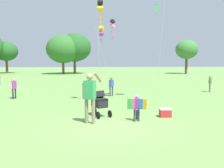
# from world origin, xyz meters

# --- Properties ---
(ground_plane) EXTENTS (120.00, 120.00, 0.00)m
(ground_plane) POSITION_xyz_m (0.00, 0.00, 0.00)
(ground_plane) COLOR #668E47
(treeline_distant) EXTENTS (37.53, 7.20, 6.20)m
(treeline_distant) POSITION_xyz_m (-10.95, 29.65, 3.73)
(treeline_distant) COLOR brown
(treeline_distant) RESTS_ON ground
(child_with_butterfly_kite) EXTENTS (0.71, 0.37, 1.00)m
(child_with_butterfly_kite) POSITION_xyz_m (1.14, 0.45, 0.60)
(child_with_butterfly_kite) COLOR #33384C
(child_with_butterfly_kite) RESTS_ON ground
(person_adult_flyer) EXTENTS (0.71, 0.52, 1.87)m
(person_adult_flyer) POSITION_xyz_m (-0.57, 0.25, 1.08)
(person_adult_flyer) COLOR #7F705B
(person_adult_flyer) RESTS_ON ground
(stroller) EXTENTS (0.83, 1.10, 1.03)m
(stroller) POSITION_xyz_m (-0.23, 1.37, 0.61)
(stroller) COLOR black
(stroller) RESTS_ON ground
(kite_adult_black) EXTENTS (0.34, 3.90, 5.25)m
(kite_adult_black) POSITION_xyz_m (-0.13, 4.10, 4.87)
(kite_adult_black) COLOR black
(kite_adult_black) RESTS_ON ground
(kite_green_novelty) EXTENTS (1.58, 1.73, 5.16)m
(kite_green_novelty) POSITION_xyz_m (0.85, 9.85, 4.80)
(kite_green_novelty) COLOR black
(kite_green_novelty) RESTS_ON ground
(kite_blue_high) EXTENTS (0.60, 3.69, 4.80)m
(kite_blue_high) POSITION_xyz_m (0.06, 10.93, 4.39)
(kite_blue_high) COLOR #F4A319
(kite_blue_high) RESTS_ON ground
(person_red_shirt) EXTENTS (0.32, 0.28, 1.18)m
(person_red_shirt) POSITION_xyz_m (0.57, 6.65, 0.70)
(person_red_shirt) COLOR #33384C
(person_red_shirt) RESTS_ON ground
(person_sitting_far) EXTENTS (0.21, 0.36, 1.16)m
(person_sitting_far) POSITION_xyz_m (7.51, 8.12, 0.68)
(person_sitting_far) COLOR #7F705B
(person_sitting_far) RESTS_ON ground
(person_couple_left) EXTENTS (0.27, 0.34, 1.19)m
(person_couple_left) POSITION_xyz_m (-5.09, 6.04, 0.70)
(person_couple_left) COLOR #232328
(person_couple_left) RESTS_ON ground
(cooler_box) EXTENTS (0.45, 0.33, 0.35)m
(cooler_box) POSITION_xyz_m (2.39, 1.07, 0.18)
(cooler_box) COLOR red
(cooler_box) RESTS_ON ground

